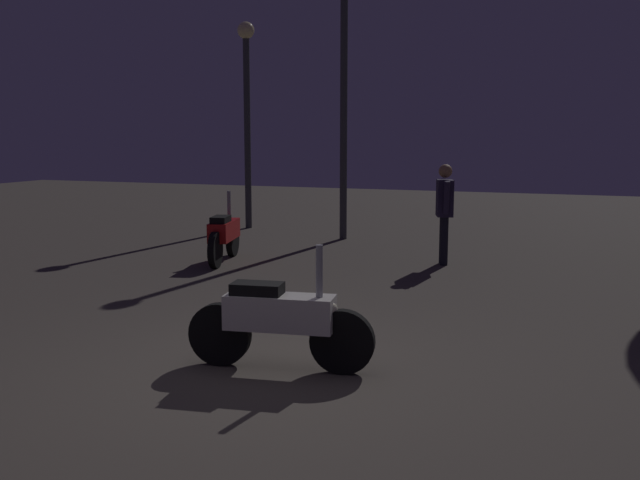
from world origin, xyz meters
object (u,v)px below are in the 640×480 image
at_px(motorcycle_white_foreground, 279,320).
at_px(person_rider_beside, 445,206).
at_px(motorcycle_red_parked_left, 224,235).
at_px(streetlamp_near, 247,96).
at_px(streetlamp_far, 344,75).

xyz_separation_m(motorcycle_white_foreground, person_rider_beside, (0.40, 5.52, 0.49)).
bearing_deg(motorcycle_red_parked_left, streetlamp_near, 7.18).
height_order(motorcycle_red_parked_left, person_rider_beside, person_rider_beside).
height_order(streetlamp_near, streetlamp_far, streetlamp_far).
distance_m(motorcycle_white_foreground, streetlamp_far, 8.24).
bearing_deg(motorcycle_red_parked_left, person_rider_beside, -86.55).
height_order(person_rider_beside, streetlamp_far, streetlamp_far).
bearing_deg(motorcycle_white_foreground, streetlamp_far, 96.19).
bearing_deg(motorcycle_white_foreground, person_rider_beside, 77.63).
height_order(motorcycle_white_foreground, streetlamp_far, streetlamp_far).
xyz_separation_m(motorcycle_white_foreground, streetlamp_far, (-1.94, 7.55, 2.69)).
bearing_deg(motorcycle_red_parked_left, motorcycle_white_foreground, -160.48).
xyz_separation_m(streetlamp_near, streetlamp_far, (2.46, -0.85, 0.31)).
bearing_deg(streetlamp_near, person_rider_beside, -30.99).
relative_size(streetlamp_near, streetlamp_far, 0.89).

